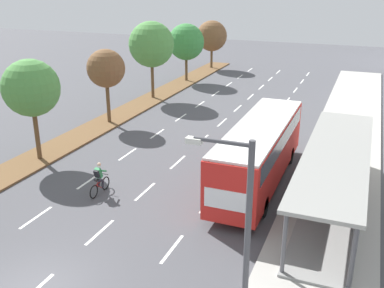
% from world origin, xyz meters
% --- Properties ---
extents(median_strip, '(2.60, 52.00, 0.12)m').
position_xyz_m(median_strip, '(-8.30, 20.00, 0.06)').
color(median_strip, brown).
rests_on(median_strip, ground).
extents(sidewalk_right, '(4.50, 52.00, 0.15)m').
position_xyz_m(sidewalk_right, '(9.25, 20.00, 0.07)').
color(sidewalk_right, '#ADAAA3').
rests_on(sidewalk_right, ground).
extents(lane_divider_left, '(0.14, 49.77, 0.01)m').
position_xyz_m(lane_divider_left, '(-3.50, 19.38, 0.00)').
color(lane_divider_left, white).
rests_on(lane_divider_left, ground).
extents(lane_divider_center, '(0.14, 49.77, 0.01)m').
position_xyz_m(lane_divider_center, '(0.00, 19.38, 0.00)').
color(lane_divider_center, white).
rests_on(lane_divider_center, ground).
extents(lane_divider_right, '(0.14, 49.77, 0.01)m').
position_xyz_m(lane_divider_right, '(3.50, 19.38, 0.00)').
color(lane_divider_right, white).
rests_on(lane_divider_right, ground).
extents(bus_shelter, '(2.90, 13.15, 2.86)m').
position_xyz_m(bus_shelter, '(9.53, 10.21, 1.87)').
color(bus_shelter, gray).
rests_on(bus_shelter, sidewalk_right).
extents(bus, '(2.54, 11.29, 3.37)m').
position_xyz_m(bus, '(5.25, 11.82, 2.07)').
color(bus, red).
rests_on(bus, ground).
extents(cyclist, '(0.46, 1.82, 1.71)m').
position_xyz_m(cyclist, '(-2.06, 7.49, 0.79)').
color(cyclist, black).
rests_on(cyclist, ground).
extents(median_tree_second, '(3.37, 3.37, 6.10)m').
position_xyz_m(median_tree_second, '(-8.07, 10.08, 4.52)').
color(median_tree_second, brown).
rests_on(median_tree_second, median_strip).
extents(median_tree_third, '(2.86, 2.86, 5.58)m').
position_xyz_m(median_tree_third, '(-8.05, 18.13, 4.24)').
color(median_tree_third, brown).
rests_on(median_tree_third, median_strip).
extents(median_tree_fourth, '(4.09, 4.09, 6.92)m').
position_xyz_m(median_tree_fourth, '(-8.30, 26.18, 4.98)').
color(median_tree_fourth, brown).
rests_on(median_tree_fourth, median_strip).
extents(median_tree_fifth, '(3.82, 3.82, 6.02)m').
position_xyz_m(median_tree_fifth, '(-8.26, 34.23, 4.22)').
color(median_tree_fifth, brown).
rests_on(median_tree_fifth, median_strip).
extents(median_tree_farthest, '(3.68, 3.68, 5.70)m').
position_xyz_m(median_tree_farthest, '(-8.21, 42.28, 3.97)').
color(median_tree_farthest, brown).
rests_on(median_tree_farthest, median_strip).
extents(streetlight, '(1.91, 0.24, 6.50)m').
position_xyz_m(streetlight, '(7.42, 0.37, 3.89)').
color(streetlight, '#4C4C51').
rests_on(streetlight, sidewalk_right).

